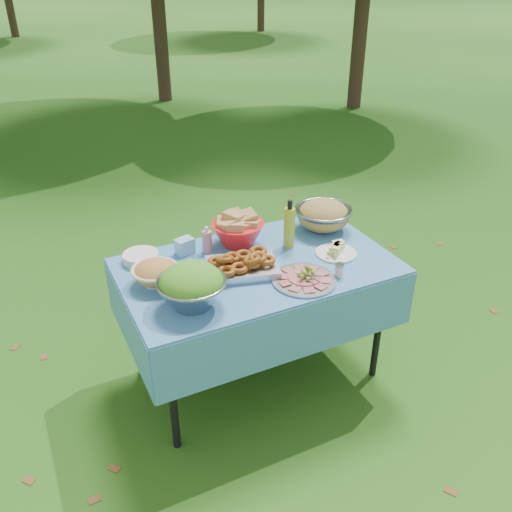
{
  "coord_description": "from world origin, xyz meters",
  "views": [
    {
      "loc": [
        -1.11,
        -2.26,
        2.25
      ],
      "look_at": [
        -0.01,
        0.0,
        0.82
      ],
      "focal_mm": 38.0,
      "sensor_mm": 36.0,
      "label": 1
    }
  ],
  "objects_px": {
    "salad_bowl": "(192,286)",
    "charcuterie_platter": "(304,274)",
    "bread_bowl": "(238,228)",
    "plate_stack": "(141,257)",
    "pasta_bowl_steel": "(323,215)",
    "oil_bottle": "(289,224)",
    "picnic_table": "(257,322)"
  },
  "relations": [
    {
      "from": "picnic_table",
      "to": "bread_bowl",
      "type": "height_order",
      "value": "bread_bowl"
    },
    {
      "from": "bread_bowl",
      "to": "plate_stack",
      "type": "bearing_deg",
      "value": 175.34
    },
    {
      "from": "salad_bowl",
      "to": "bread_bowl",
      "type": "bearing_deg",
      "value": 46.37
    },
    {
      "from": "salad_bowl",
      "to": "plate_stack",
      "type": "xyz_separation_m",
      "value": [
        -0.11,
        0.52,
        -0.08
      ]
    },
    {
      "from": "charcuterie_platter",
      "to": "oil_bottle",
      "type": "height_order",
      "value": "oil_bottle"
    },
    {
      "from": "salad_bowl",
      "to": "plate_stack",
      "type": "bearing_deg",
      "value": 101.71
    },
    {
      "from": "pasta_bowl_steel",
      "to": "oil_bottle",
      "type": "height_order",
      "value": "oil_bottle"
    },
    {
      "from": "bread_bowl",
      "to": "pasta_bowl_steel",
      "type": "bearing_deg",
      "value": -5.24
    },
    {
      "from": "pasta_bowl_steel",
      "to": "picnic_table",
      "type": "bearing_deg",
      "value": -158.3
    },
    {
      "from": "salad_bowl",
      "to": "bread_bowl",
      "type": "height_order",
      "value": "salad_bowl"
    },
    {
      "from": "plate_stack",
      "to": "bread_bowl",
      "type": "distance_m",
      "value": 0.57
    },
    {
      "from": "salad_bowl",
      "to": "charcuterie_platter",
      "type": "height_order",
      "value": "salad_bowl"
    },
    {
      "from": "bread_bowl",
      "to": "pasta_bowl_steel",
      "type": "height_order",
      "value": "bread_bowl"
    },
    {
      "from": "salad_bowl",
      "to": "pasta_bowl_steel",
      "type": "relative_size",
      "value": 0.97
    },
    {
      "from": "bread_bowl",
      "to": "oil_bottle",
      "type": "xyz_separation_m",
      "value": [
        0.25,
        -0.16,
        0.04
      ]
    },
    {
      "from": "plate_stack",
      "to": "pasta_bowl_steel",
      "type": "bearing_deg",
      "value": -4.94
    },
    {
      "from": "bread_bowl",
      "to": "oil_bottle",
      "type": "bearing_deg",
      "value": -32.54
    },
    {
      "from": "plate_stack",
      "to": "charcuterie_platter",
      "type": "height_order",
      "value": "charcuterie_platter"
    },
    {
      "from": "salad_bowl",
      "to": "oil_bottle",
      "type": "height_order",
      "value": "oil_bottle"
    },
    {
      "from": "salad_bowl",
      "to": "plate_stack",
      "type": "distance_m",
      "value": 0.54
    },
    {
      "from": "plate_stack",
      "to": "charcuterie_platter",
      "type": "relative_size",
      "value": 0.58
    },
    {
      "from": "pasta_bowl_steel",
      "to": "charcuterie_platter",
      "type": "height_order",
      "value": "pasta_bowl_steel"
    },
    {
      "from": "bread_bowl",
      "to": "oil_bottle",
      "type": "height_order",
      "value": "oil_bottle"
    },
    {
      "from": "picnic_table",
      "to": "plate_stack",
      "type": "height_order",
      "value": "plate_stack"
    },
    {
      "from": "oil_bottle",
      "to": "salad_bowl",
      "type": "bearing_deg",
      "value": -155.68
    },
    {
      "from": "picnic_table",
      "to": "salad_bowl",
      "type": "distance_m",
      "value": 0.69
    },
    {
      "from": "pasta_bowl_steel",
      "to": "salad_bowl",
      "type": "bearing_deg",
      "value": -156.93
    },
    {
      "from": "salad_bowl",
      "to": "bread_bowl",
      "type": "xyz_separation_m",
      "value": [
        0.45,
        0.47,
        -0.01
      ]
    },
    {
      "from": "charcuterie_platter",
      "to": "oil_bottle",
      "type": "distance_m",
      "value": 0.39
    },
    {
      "from": "pasta_bowl_steel",
      "to": "bread_bowl",
      "type": "bearing_deg",
      "value": 174.76
    },
    {
      "from": "picnic_table",
      "to": "charcuterie_platter",
      "type": "distance_m",
      "value": 0.51
    },
    {
      "from": "plate_stack",
      "to": "pasta_bowl_steel",
      "type": "distance_m",
      "value": 1.11
    }
  ]
}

